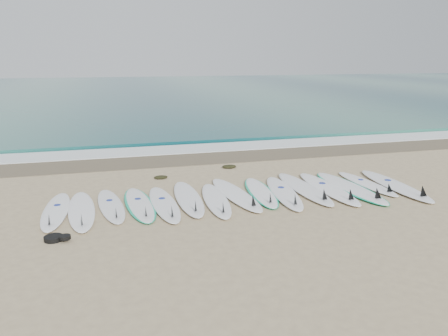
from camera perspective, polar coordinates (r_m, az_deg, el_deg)
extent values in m
plane|color=tan|center=(9.89, 1.96, -3.95)|extent=(120.00, 120.00, 0.00)
cube|color=#22615C|center=(41.68, -11.46, 9.89)|extent=(120.00, 55.00, 0.03)
cube|color=brown|center=(13.72, -3.07, 1.30)|extent=(120.00, 1.80, 0.01)
cube|color=silver|center=(15.05, -4.19, 2.52)|extent=(120.00, 1.40, 0.04)
cube|color=#22615C|center=(16.49, -5.20, 3.66)|extent=(120.00, 1.00, 0.10)
ellipsoid|color=white|center=(9.63, -21.10, -5.19)|extent=(0.57, 2.43, 0.08)
cone|color=black|center=(8.77, -21.88, -6.22)|extent=(0.21, 0.26, 0.26)
cylinder|color=navy|center=(9.84, -20.96, -4.53)|extent=(0.14, 0.14, 0.01)
ellipsoid|color=white|center=(9.48, -18.12, -5.24)|extent=(0.68, 2.60, 0.08)
cone|color=black|center=(8.54, -18.10, -6.33)|extent=(0.23, 0.29, 0.27)
ellipsoid|color=white|center=(9.61, -14.57, -4.72)|extent=(0.74, 2.40, 0.08)
cone|color=black|center=(8.76, -13.92, -5.62)|extent=(0.23, 0.27, 0.25)
cylinder|color=navy|center=(9.81, -14.75, -4.09)|extent=(0.15, 0.15, 0.01)
ellipsoid|color=white|center=(9.56, -10.99, -4.61)|extent=(0.66, 2.43, 0.08)
ellipsoid|color=#11BC88|center=(9.56, -10.99, -4.64)|extent=(0.75, 2.45, 0.06)
cone|color=black|center=(8.70, -10.19, -5.54)|extent=(0.22, 0.27, 0.26)
cylinder|color=navy|center=(9.77, -11.20, -3.96)|extent=(0.15, 0.15, 0.01)
ellipsoid|color=white|center=(9.49, -7.85, -4.62)|extent=(0.63, 2.53, 0.08)
cone|color=black|center=(8.59, -6.81, -5.61)|extent=(0.22, 0.28, 0.27)
cylinder|color=navy|center=(9.70, -8.10, -3.94)|extent=(0.15, 0.15, 0.01)
ellipsoid|color=white|center=(9.79, -4.70, -3.90)|extent=(0.62, 2.65, 0.09)
cone|color=black|center=(8.84, -3.74, -4.87)|extent=(0.23, 0.29, 0.28)
ellipsoid|color=white|center=(9.65, -1.08, -4.16)|extent=(0.72, 2.51, 0.08)
cone|color=black|center=(8.75, -0.11, -5.12)|extent=(0.23, 0.28, 0.26)
ellipsoid|color=white|center=(10.03, 1.47, -3.40)|extent=(0.82, 2.74, 0.09)
cone|color=black|center=(9.12, 3.83, -4.23)|extent=(0.26, 0.31, 0.29)
ellipsoid|color=white|center=(10.23, 4.81, -3.11)|extent=(0.75, 2.42, 0.08)
ellipsoid|color=#11BC88|center=(10.24, 4.81, -3.14)|extent=(0.84, 2.45, 0.05)
cone|color=black|center=(9.39, 6.07, -3.88)|extent=(0.23, 0.27, 0.25)
ellipsoid|color=white|center=(10.24, 7.79, -3.16)|extent=(0.94, 2.70, 0.09)
cone|color=black|center=(9.30, 9.28, -4.03)|extent=(0.26, 0.31, 0.28)
cylinder|color=navy|center=(10.46, 7.45, -2.51)|extent=(0.17, 0.17, 0.01)
ellipsoid|color=white|center=(10.63, 10.35, -2.59)|extent=(0.59, 2.80, 0.09)
cone|color=black|center=(9.71, 12.97, -3.36)|extent=(0.24, 0.30, 0.30)
ellipsoid|color=white|center=(10.75, 13.36, -2.56)|extent=(0.58, 2.80, 0.09)
cone|color=black|center=(9.86, 16.22, -3.31)|extent=(0.24, 0.30, 0.30)
cylinder|color=navy|center=(10.96, 12.71, -1.94)|extent=(0.16, 0.16, 0.01)
ellipsoid|color=white|center=(10.95, 16.08, -2.42)|extent=(0.74, 2.85, 0.09)
ellipsoid|color=#11BC88|center=(10.95, 16.08, -2.46)|extent=(0.83, 2.87, 0.07)
cone|color=black|center=(10.11, 19.39, -3.11)|extent=(0.25, 0.31, 0.30)
ellipsoid|color=white|center=(11.42, 18.06, -1.93)|extent=(0.62, 2.34, 0.07)
cone|color=black|center=(10.75, 20.77, -2.42)|extent=(0.21, 0.26, 0.25)
cylinder|color=navy|center=(11.58, 17.43, -1.46)|extent=(0.14, 0.14, 0.01)
ellipsoid|color=white|center=(11.48, 21.34, -2.08)|extent=(0.71, 2.89, 0.09)
cone|color=black|center=(10.63, 24.55, -2.74)|extent=(0.25, 0.31, 0.31)
cylinder|color=navy|center=(11.69, 20.62, -1.49)|extent=(0.17, 0.17, 0.01)
ellipsoid|color=black|center=(11.56, -8.25, -1.19)|extent=(0.36, 0.28, 0.07)
ellipsoid|color=black|center=(12.52, 0.69, 0.20)|extent=(0.41, 0.32, 0.08)
cylinder|color=black|center=(8.25, -21.39, -8.54)|extent=(0.32, 0.32, 0.08)
cylinder|color=black|center=(8.12, -20.07, -8.48)|extent=(0.20, 0.20, 0.06)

